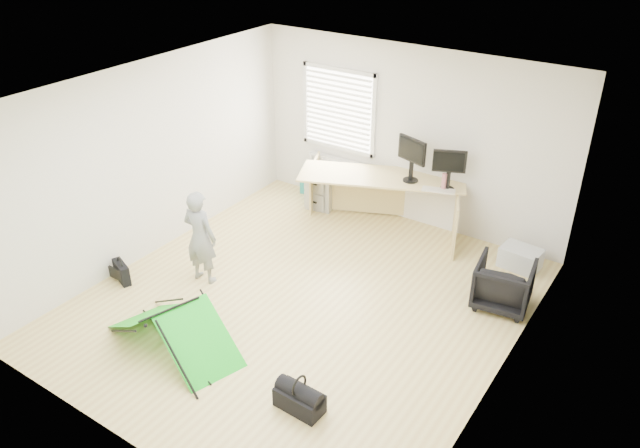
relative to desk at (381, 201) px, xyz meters
The scene contains 18 objects.
ground 2.35m from the desk, 85.69° to the right, with size 5.50×5.50×0.00m, color #D6BD72.
back_wall 1.05m from the desk, 68.42° to the left, with size 5.00×0.02×2.70m, color silver.
window 1.58m from the desk, 158.71° to the left, with size 1.20×0.06×1.20m, color silver.
radiator 1.09m from the desk, 160.67° to the left, with size 1.00×0.12×0.60m, color silver.
desk is the anchor object (origin of this frame).
filing_cabinet 1.11m from the desk, behind, with size 0.43×0.57×0.66m, color #A7A9AD.
monitor_left 0.79m from the desk, 10.19° to the left, with size 0.51×0.11×0.49m, color black.
monitor_right 1.19m from the desk, ahead, with size 0.46×0.10×0.44m, color black.
keyboard 1.01m from the desk, ahead, with size 0.47×0.16×0.02m, color beige.
thermos 1.09m from the desk, ahead, with size 0.07×0.07×0.25m, color #B4656B.
office_chair 2.47m from the desk, 23.01° to the right, with size 0.66×0.68×0.62m, color black.
person 2.89m from the desk, 115.03° to the right, with size 0.47×0.31×1.30m, color gray.
kite 3.86m from the desk, 98.40° to the right, with size 1.66×0.73×0.52m, color #11BC1A, non-canonical shape.
storage_crate 2.20m from the desk, ahead, with size 0.52×0.37×0.29m, color #B8BDC1.
tote_bag 1.56m from the desk, 168.14° to the left, with size 0.33×0.14×0.39m, color teal.
laptop_bag 3.87m from the desk, 122.84° to the right, with size 0.36×0.11×0.27m, color black.
white_box 3.85m from the desk, 100.97° to the right, with size 0.10×0.10×0.10m, color silver.
duffel_bag 4.00m from the desk, 72.57° to the right, with size 0.50×0.25×0.22m, color black.
Camera 1 is at (3.76, -5.20, 4.69)m, focal length 35.00 mm.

